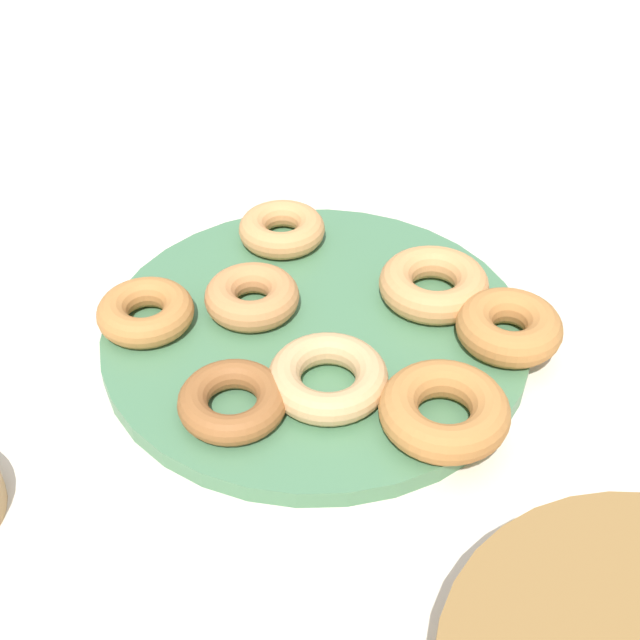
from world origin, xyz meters
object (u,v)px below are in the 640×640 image
at_px(donut_0, 252,297).
at_px(donut_4, 434,284).
at_px(donut_3, 282,229).
at_px(donut_plate, 315,331).
at_px(donut_7, 146,312).
at_px(donut_1, 331,377).
at_px(donut_6, 232,401).
at_px(donut_5, 444,410).
at_px(donut_2, 509,327).

xyz_separation_m(donut_0, donut_4, (-0.16, 0.00, 0.00)).
bearing_deg(donut_4, donut_3, -40.24).
height_order(donut_plate, donut_4, donut_4).
relative_size(donut_0, donut_4, 0.85).
relative_size(donut_plate, donut_7, 4.42).
height_order(donut_1, donut_4, donut_4).
height_order(donut_0, donut_6, donut_0).
distance_m(donut_plate, donut_0, 0.06).
bearing_deg(donut_5, donut_1, -31.48).
bearing_deg(donut_5, donut_6, -11.91).
xyz_separation_m(donut_2, donut_6, (0.23, 0.05, -0.00)).
bearing_deg(donut_7, donut_0, -174.53).
xyz_separation_m(donut_0, donut_1, (-0.05, 0.11, -0.00)).
distance_m(donut_5, donut_6, 0.16).
distance_m(donut_plate, donut_7, 0.14).
relative_size(donut_0, donut_2, 0.94).
bearing_deg(donut_1, donut_3, -84.74).
xyz_separation_m(donut_3, donut_5, (-0.09, 0.25, 0.00)).
height_order(donut_2, donut_7, donut_2).
bearing_deg(donut_plate, donut_1, 91.96).
relative_size(donut_3, donut_7, 1.01).
relative_size(donut_6, donut_7, 1.01).
xyz_separation_m(donut_0, donut_6, (0.02, 0.12, -0.00)).
height_order(donut_0, donut_4, donut_4).
height_order(donut_6, donut_7, donut_7).
xyz_separation_m(donut_0, donut_2, (-0.20, 0.07, 0.00)).
xyz_separation_m(donut_2, donut_4, (0.05, -0.06, -0.00)).
height_order(donut_0, donut_7, donut_0).
relative_size(donut_plate, donut_4, 3.76).
distance_m(donut_4, donut_5, 0.15).
height_order(donut_3, donut_5, donut_5).
bearing_deg(donut_3, donut_1, 95.26).
bearing_deg(donut_2, donut_7, -11.44).
bearing_deg(donut_4, donut_6, 32.93).
xyz_separation_m(donut_plate, donut_0, (0.05, -0.03, 0.02)).
height_order(donut_1, donut_5, donut_5).
bearing_deg(donut_6, donut_4, -147.07).
bearing_deg(donut_5, donut_2, -131.35).
relative_size(donut_2, donut_3, 1.06).
bearing_deg(donut_4, donut_1, 44.54).
bearing_deg(donut_6, donut_plate, -128.41).
height_order(donut_4, donut_7, donut_4).
relative_size(donut_0, donut_7, 1.00).
distance_m(donut_4, donut_6, 0.21).
height_order(donut_1, donut_6, donut_1).
xyz_separation_m(donut_plate, donut_1, (-0.00, 0.08, 0.02)).
relative_size(donut_2, donut_5, 0.90).
height_order(donut_plate, donut_1, donut_1).
bearing_deg(donut_plate, donut_0, -28.38).
distance_m(donut_2, donut_7, 0.30).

